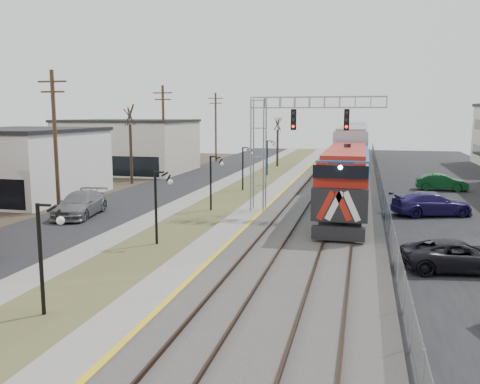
% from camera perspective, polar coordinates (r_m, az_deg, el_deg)
% --- Properties ---
extents(street_west, '(7.00, 120.00, 0.04)m').
position_cam_1_polar(street_west, '(46.08, -9.68, -0.05)').
color(street_west, black).
rests_on(street_west, ground).
extents(sidewalk, '(2.00, 120.00, 0.08)m').
position_cam_1_polar(sidewalk, '(44.49, -4.35, -0.23)').
color(sidewalk, gray).
rests_on(sidewalk, ground).
extents(grass_median, '(4.00, 120.00, 0.06)m').
position_cam_1_polar(grass_median, '(43.67, -0.60, -0.39)').
color(grass_median, '#4C532C').
rests_on(grass_median, ground).
extents(platform, '(2.00, 120.00, 0.24)m').
position_cam_1_polar(platform, '(43.02, 3.27, -0.42)').
color(platform, gray).
rests_on(platform, ground).
extents(ballast_bed, '(8.00, 120.00, 0.20)m').
position_cam_1_polar(ballast_bed, '(42.42, 9.93, -0.70)').
color(ballast_bed, '#595651').
rests_on(ballast_bed, ground).
extents(platform_edge, '(0.24, 120.00, 0.01)m').
position_cam_1_polar(platform_edge, '(42.85, 4.43, -0.30)').
color(platform_edge, gold).
rests_on(platform_edge, platform).
extents(track_near, '(1.58, 120.00, 0.15)m').
position_cam_1_polar(track_near, '(42.56, 7.25, -0.37)').
color(track_near, '#2D2119').
rests_on(track_near, ballast_bed).
extents(track_far, '(1.58, 120.00, 0.15)m').
position_cam_1_polar(track_far, '(42.32, 11.96, -0.54)').
color(track_far, '#2D2119').
rests_on(track_far, ballast_bed).
extents(train, '(3.00, 63.05, 5.33)m').
position_cam_1_polar(train, '(59.83, 12.61, 4.64)').
color(train, '#1560AC').
rests_on(train, ground).
extents(signal_gantry, '(9.00, 1.07, 8.15)m').
position_cam_1_polar(signal_gantry, '(35.21, 4.84, 6.47)').
color(signal_gantry, gray).
rests_on(signal_gantry, ground).
extents(lampposts, '(0.14, 62.14, 4.00)m').
position_cam_1_polar(lampposts, '(27.68, -9.19, -1.72)').
color(lampposts, black).
rests_on(lampposts, ground).
extents(utility_poles, '(0.28, 80.28, 10.00)m').
position_cam_1_polar(utility_poles, '(38.22, -20.02, 5.27)').
color(utility_poles, '#4C3823').
rests_on(utility_poles, ground).
extents(fence, '(0.04, 120.00, 1.60)m').
position_cam_1_polar(fence, '(42.25, 15.64, 0.03)').
color(fence, gray).
rests_on(fence, ground).
extents(bare_trees, '(12.30, 42.30, 5.95)m').
position_cam_1_polar(bare_trees, '(49.79, -9.20, 3.73)').
color(bare_trees, '#382D23').
rests_on(bare_trees, ground).
extents(car_lot_c, '(5.23, 3.02, 1.37)m').
position_cam_1_polar(car_lot_c, '(24.79, 23.37, -6.70)').
color(car_lot_c, black).
rests_on(car_lot_c, ground).
extents(car_lot_d, '(5.90, 3.91, 1.59)m').
position_cam_1_polar(car_lot_d, '(37.40, 20.71, -1.33)').
color(car_lot_d, navy).
rests_on(car_lot_d, ground).
extents(car_lot_e, '(4.55, 2.17, 1.50)m').
position_cam_1_polar(car_lot_e, '(39.07, 20.73, -0.98)').
color(car_lot_e, slate).
rests_on(car_lot_e, ground).
extents(car_lot_f, '(4.60, 1.80, 1.49)m').
position_cam_1_polar(car_lot_f, '(49.95, 21.70, 0.98)').
color(car_lot_f, '#0C401B').
rests_on(car_lot_f, ground).
extents(car_street_b, '(3.18, 6.00, 1.66)m').
position_cam_1_polar(car_street_b, '(36.44, -17.50, -1.37)').
color(car_street_b, slate).
rests_on(car_street_b, ground).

